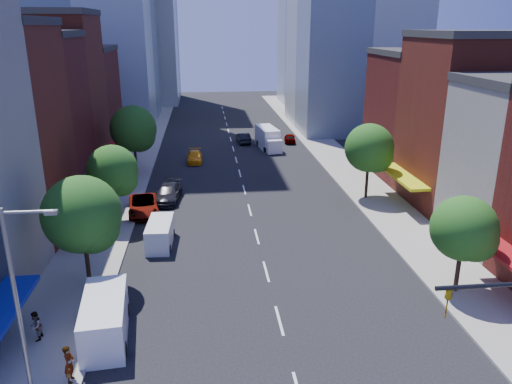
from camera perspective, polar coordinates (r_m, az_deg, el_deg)
sidewalk_left at (r=61.08m, az=-13.94°, el=2.85°), size 5.00×120.00×0.15m
sidewalk_right at (r=62.67m, az=9.35°, el=3.55°), size 5.00×120.00×0.15m
bldg_left_3 at (r=51.04m, az=-25.73°, el=7.12°), size 12.00×8.00×15.00m
bldg_left_4 at (r=58.87m, az=-23.23°, el=9.74°), size 12.00×9.00×17.00m
bldg_left_5 at (r=68.20m, az=-20.79°, el=9.33°), size 12.00×10.00×13.00m
bldg_right_2 at (r=49.86m, az=24.23°, el=7.09°), size 12.00×10.00×15.00m
bldg_right_3 at (r=58.75m, az=19.33°, el=8.19°), size 12.00×10.00×13.00m
streetlight at (r=23.47m, az=-25.36°, el=-10.58°), size 2.25×0.25×9.00m
tree_left_near at (r=32.17m, az=-19.02°, el=-2.76°), size 4.80×4.80×7.30m
tree_left_mid at (r=42.52m, az=-15.90°, el=2.15°), size 4.20×4.20×6.65m
tree_left_far at (r=55.82m, az=-13.69°, el=6.85°), size 5.00×5.00×7.75m
tree_right_near at (r=32.74m, az=22.92°, el=-4.15°), size 4.00×4.00×6.20m
tree_right_far at (r=48.23m, az=13.00°, el=4.70°), size 4.60×4.60×7.20m
parked_car_second at (r=29.02m, az=-16.69°, el=-14.16°), size 1.63×4.26×1.39m
parked_car_third at (r=45.49m, az=-12.75°, el=-1.51°), size 3.18×5.78×1.53m
parked_car_rear at (r=48.35m, az=-10.00°, el=-0.12°), size 2.76×5.54×1.55m
cargo_van_near at (r=28.41m, az=-16.91°, el=-13.85°), size 2.72×5.67×2.33m
cargo_van_far at (r=38.67m, az=-10.93°, el=-4.75°), size 1.98×4.50×1.88m
taxi at (r=61.91m, az=-7.01°, el=4.03°), size 1.84×4.49×1.30m
traffic_car_oncoming at (r=71.64m, az=-1.45°, el=6.20°), size 1.94×4.53×1.45m
traffic_car_far at (r=72.12m, az=3.89°, el=6.18°), size 2.00×3.92×1.28m
box_truck at (r=68.11m, az=1.40°, el=6.08°), size 2.94×7.25×2.84m
pedestrian_near at (r=25.93m, az=-20.57°, el=-17.90°), size 0.49×0.71×1.88m
pedestrian_far at (r=29.50m, az=-23.89°, el=-13.84°), size 0.67×0.83×1.64m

